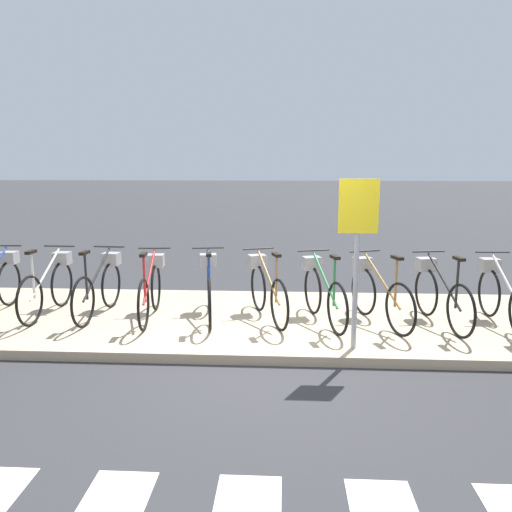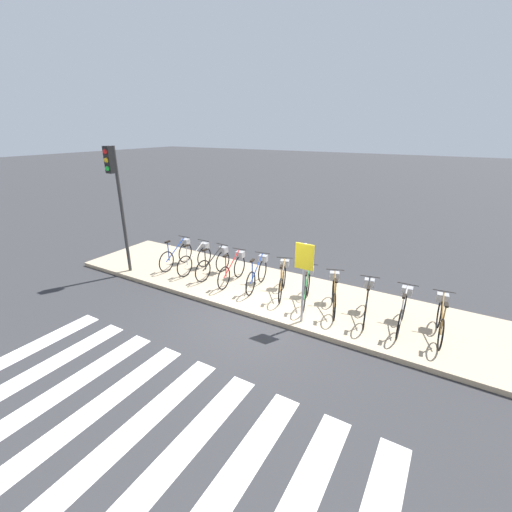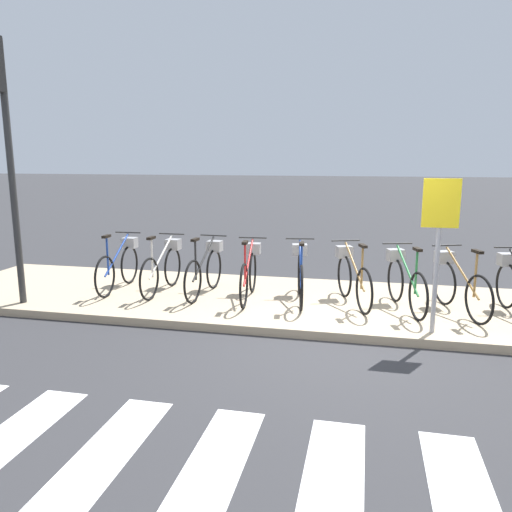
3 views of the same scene
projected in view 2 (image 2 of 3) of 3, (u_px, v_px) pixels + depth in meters
ground_plane at (257, 319)px, 8.47m from camera, size 120.00×120.00×0.00m
sidewalk at (283, 295)px, 9.60m from camera, size 13.74×2.85×0.12m
parked_bicycle_0 at (178, 253)px, 11.29m from camera, size 0.46×1.61×0.99m
parked_bicycle_1 at (197, 258)px, 10.92m from camera, size 0.46×1.61×0.99m
parked_bicycle_2 at (215, 262)px, 10.56m from camera, size 0.46×1.61×0.99m
parked_bicycle_3 at (233, 268)px, 10.12m from camera, size 0.46×1.61×0.99m
parked_bicycle_4 at (258, 273)px, 9.80m from camera, size 0.46×1.60×0.99m
parked_bicycle_5 at (283, 279)px, 9.42m from camera, size 0.67×1.53×0.99m
parked_bicycle_6 at (307, 286)px, 8.96m from camera, size 0.59×1.56×0.99m
parked_bicycle_7 at (334, 293)px, 8.61m from camera, size 0.67×1.53×0.99m
parked_bicycle_8 at (367, 301)px, 8.22m from camera, size 0.47×1.59×0.99m
parked_bicycle_9 at (403, 309)px, 7.83m from camera, size 0.46×1.61×0.99m
parked_bicycle_10 at (441, 318)px, 7.48m from camera, size 0.46×1.61×0.99m
traffic_light at (115, 185)px, 10.02m from camera, size 0.24×0.40×3.86m
sign_post at (304, 270)px, 7.69m from camera, size 0.44×0.07×1.96m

